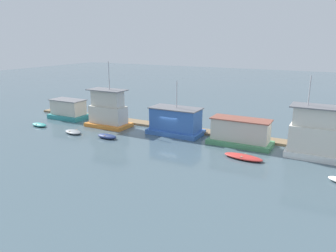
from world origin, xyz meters
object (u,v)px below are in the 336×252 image
at_px(houseboat_white, 320,135).
at_px(houseboat_teal, 68,110).
at_px(houseboat_orange, 108,111).
at_px(mooring_post_near_right, 243,134).
at_px(dinghy_red, 243,157).
at_px(mooring_post_near_left, 178,128).
at_px(houseboat_blue, 176,122).
at_px(houseboat_green, 240,133).
at_px(dinghy_grey, 73,132).
at_px(mooring_post_far_right, 161,123).
at_px(dinghy_teal, 39,125).
at_px(dinghy_navy, 107,136).

bearing_deg(houseboat_white, houseboat_teal, 178.80).
bearing_deg(houseboat_orange, mooring_post_near_right, 6.24).
height_order(dinghy_red, mooring_post_near_left, mooring_post_near_left).
bearing_deg(houseboat_blue, houseboat_green, -3.12).
xyz_separation_m(houseboat_white, mooring_post_near_right, (-8.50, 1.90, -1.53)).
bearing_deg(houseboat_blue, dinghy_red, -25.28).
distance_m(houseboat_green, dinghy_grey, 21.50).
height_order(mooring_post_near_right, mooring_post_near_left, mooring_post_near_right).
height_order(mooring_post_far_right, mooring_post_near_left, mooring_post_far_right).
bearing_deg(dinghy_teal, houseboat_teal, 87.24).
distance_m(dinghy_grey, mooring_post_near_right, 21.80).
height_order(houseboat_white, dinghy_red, houseboat_white).
bearing_deg(houseboat_blue, mooring_post_near_left, 97.40).
xyz_separation_m(houseboat_blue, mooring_post_near_right, (8.58, 1.00, -0.69)).
bearing_deg(houseboat_green, houseboat_orange, -178.26).
bearing_deg(mooring_post_near_left, houseboat_white, -6.30).
distance_m(houseboat_blue, houseboat_green, 8.72).
bearing_deg(houseboat_blue, dinghy_navy, -139.20).
height_order(houseboat_blue, dinghy_red, houseboat_blue).
bearing_deg(dinghy_red, houseboat_teal, 170.71).
height_order(houseboat_teal, dinghy_navy, houseboat_teal).
relative_size(houseboat_teal, dinghy_teal, 2.09).
height_order(dinghy_teal, dinghy_navy, dinghy_navy).
height_order(houseboat_green, houseboat_white, houseboat_white).
height_order(houseboat_white, dinghy_navy, houseboat_white).
distance_m(houseboat_teal, mooring_post_near_left, 18.53).
height_order(houseboat_orange, houseboat_blue, houseboat_orange).
relative_size(dinghy_teal, dinghy_grey, 0.94).
height_order(houseboat_teal, dinghy_grey, houseboat_teal).
distance_m(dinghy_teal, mooring_post_near_right, 28.27).
bearing_deg(mooring_post_near_right, dinghy_grey, -160.81).
xyz_separation_m(dinghy_grey, dinghy_navy, (5.31, 0.39, 0.05)).
relative_size(dinghy_teal, mooring_post_near_left, 2.34).
bearing_deg(dinghy_teal, houseboat_white, 7.58).
height_order(houseboat_teal, houseboat_blue, houseboat_blue).
relative_size(houseboat_white, dinghy_red, 2.00).
bearing_deg(dinghy_grey, dinghy_navy, 4.24).
xyz_separation_m(dinghy_teal, dinghy_grey, (6.88, -0.47, -0.01)).
bearing_deg(houseboat_blue, houseboat_orange, -174.09).
height_order(houseboat_white, mooring_post_far_right, houseboat_white).
relative_size(dinghy_red, mooring_post_far_right, 2.51).
bearing_deg(houseboat_white, houseboat_blue, 176.97).
bearing_deg(dinghy_navy, mooring_post_far_right, 59.88).
xyz_separation_m(houseboat_teal, mooring_post_near_right, (27.19, 1.15, -0.41)).
height_order(houseboat_teal, dinghy_red, houseboat_teal).
xyz_separation_m(houseboat_orange, mooring_post_near_right, (18.71, 2.04, -1.27)).
relative_size(dinghy_navy, mooring_post_far_right, 1.66).
xyz_separation_m(houseboat_blue, dinghy_grey, (-11.99, -6.16, -1.45)).
bearing_deg(mooring_post_far_right, houseboat_orange, -164.48).
xyz_separation_m(dinghy_teal, dinghy_red, (29.23, 0.80, -0.01)).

